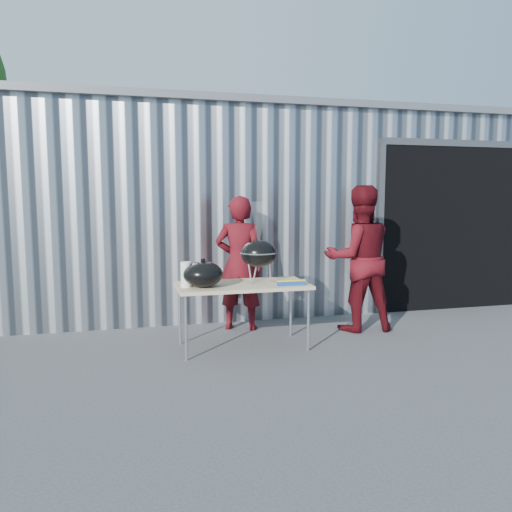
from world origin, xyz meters
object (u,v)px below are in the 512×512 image
object	(u,v)px
folding_table	(243,287)
person_cook	(240,263)
kettle_grill	(259,246)
person_bystander	(359,258)

from	to	relation	value
folding_table	person_cook	bearing A→B (deg)	79.73
folding_table	kettle_grill	bearing A→B (deg)	20.25
folding_table	person_cook	xyz separation A→B (m)	(0.15, 0.82, 0.17)
person_bystander	kettle_grill	bearing A→B (deg)	17.53
kettle_grill	folding_table	bearing A→B (deg)	-159.75
folding_table	person_bystander	distance (m)	1.71
kettle_grill	person_cook	distance (m)	0.80
person_bystander	person_cook	bearing A→B (deg)	-10.66
person_bystander	folding_table	bearing A→B (deg)	18.55
folding_table	person_cook	distance (m)	0.85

